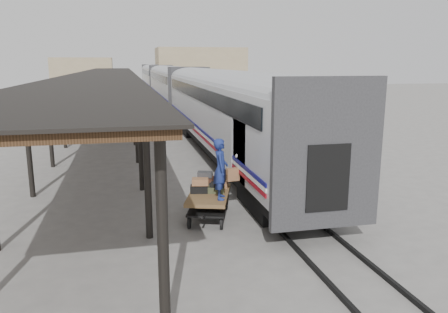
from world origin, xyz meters
name	(u,v)px	position (x,y,z in m)	size (l,w,h in m)	color
ground	(186,212)	(0.00, 0.00, 0.00)	(160.00, 160.00, 0.00)	slate
train	(171,84)	(3.19, 33.79, 2.69)	(3.45, 76.01, 4.01)	silver
canopy	(104,75)	(-3.40, 24.00, 4.00)	(4.90, 64.30, 4.15)	#422B19
rails	(172,108)	(3.20, 34.00, 0.06)	(1.54, 150.00, 0.12)	black
building_far	(200,67)	(14.00, 78.00, 4.00)	(18.00, 10.00, 8.00)	tan
building_left	(83,72)	(-10.00, 82.00, 3.00)	(12.00, 8.00, 6.00)	tan
baggage_cart	(209,199)	(0.65, -0.80, 0.65)	(1.92, 2.67, 0.86)	brown
suitcase_stack	(207,184)	(0.66, -0.47, 1.07)	(1.42, 1.10, 0.59)	#313133
luggage_tug	(134,121)	(-1.22, 20.00, 0.57)	(1.33, 1.63, 1.24)	maroon
porter	(221,169)	(0.90, -1.45, 1.81)	(0.69, 0.45, 1.89)	navy
pedestrian	(99,124)	(-3.68, 17.10, 0.85)	(0.99, 0.41, 1.69)	black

